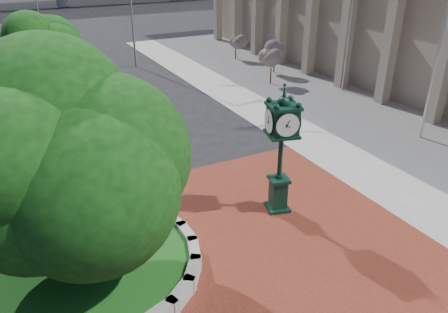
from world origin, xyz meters
TOP-DOWN VIEW (x-y plane):
  - ground at (0.00, 0.00)m, footprint 200.00×200.00m
  - plaza at (0.00, -1.00)m, footprint 12.00×12.00m
  - sidewalk at (16.00, 10.00)m, footprint 20.00×50.00m
  - planter_wall at (-2.71, -0.00)m, footprint 2.96×6.77m
  - grass_bed at (-5.00, 0.00)m, footprint 6.10×6.10m
  - civic_building at (23.60, 12.00)m, footprint 17.35×44.00m
  - tree_planter at (-5.00, 0.00)m, footprint 5.20×5.20m
  - tree_street at (-4.00, 18.00)m, footprint 4.40×4.40m
  - post_clock at (2.20, 0.35)m, footprint 1.24×1.24m
  - parked_car at (-0.33, 37.86)m, footprint 1.94×4.29m
  - flagpole_a at (13.06, 2.74)m, footprint 1.77×0.43m
  - flagpole_b at (15.00, 11.23)m, footprint 1.58×0.30m
  - shrub_near at (11.44, 15.13)m, footprint 1.20×1.20m
  - shrub_mid at (13.39, 17.64)m, footprint 1.20×1.20m
  - shrub_far at (12.82, 23.10)m, footprint 1.20×1.20m

SIDE VIEW (x-z plane):
  - ground at x=0.00m, z-range 0.00..0.00m
  - plaza at x=0.00m, z-range 0.00..0.04m
  - sidewalk at x=16.00m, z-range 0.00..0.04m
  - grass_bed at x=-5.00m, z-range 0.00..0.40m
  - planter_wall at x=-2.71m, z-range 0.00..0.54m
  - parked_car at x=-0.33m, z-range 0.00..1.43m
  - shrub_near at x=11.44m, z-range 0.49..2.69m
  - shrub_mid at x=13.39m, z-range 0.49..2.69m
  - shrub_far at x=12.82m, z-range 0.49..2.69m
  - post_clock at x=2.20m, z-range 0.25..5.30m
  - tree_street at x=-4.00m, z-range 0.52..5.96m
  - tree_planter at x=-5.00m, z-range 0.56..6.89m
  - civic_building at x=23.60m, z-range 0.03..8.63m
  - flagpole_b at x=15.00m, z-range 0.13..10.29m
  - flagpole_a at x=13.06m, z-range 0.14..11.62m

